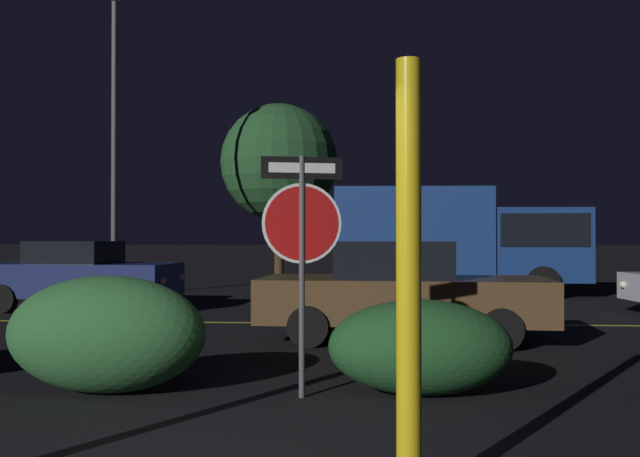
% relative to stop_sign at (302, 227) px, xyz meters
% --- Properties ---
extents(road_center_stripe, '(33.89, 0.12, 0.01)m').
position_rel_stop_sign_xyz_m(road_center_stripe, '(-0.52, 6.03, -1.69)').
color(road_center_stripe, gold).
rests_on(road_center_stripe, ground_plane).
extents(stop_sign, '(0.80, 0.22, 2.40)m').
position_rel_stop_sign_xyz_m(stop_sign, '(0.00, 0.00, 0.00)').
color(stop_sign, '#4C4C51').
rests_on(stop_sign, ground_plane).
extents(yellow_pole_right, '(0.15, 0.15, 2.65)m').
position_rel_stop_sign_xyz_m(yellow_pole_right, '(0.89, -2.82, -0.37)').
color(yellow_pole_right, yellow).
rests_on(yellow_pole_right, ground_plane).
extents(hedge_bush_1, '(2.05, 1.19, 1.20)m').
position_rel_stop_sign_xyz_m(hedge_bush_1, '(-2.02, 0.09, -1.10)').
color(hedge_bush_1, '#2D6633').
rests_on(hedge_bush_1, ground_plane).
extents(hedge_bush_2, '(1.86, 1.08, 0.96)m').
position_rel_stop_sign_xyz_m(hedge_bush_2, '(1.18, 0.20, -1.22)').
color(hedge_bush_2, '#1E4C23').
rests_on(hedge_bush_2, ground_plane).
extents(passing_car_1, '(4.32, 2.17, 1.50)m').
position_rel_stop_sign_xyz_m(passing_car_1, '(-5.60, 8.07, -0.95)').
color(passing_car_1, navy).
rests_on(passing_car_1, ground_plane).
extents(passing_car_2, '(4.58, 2.17, 1.52)m').
position_rel_stop_sign_xyz_m(passing_car_2, '(1.19, 4.00, -0.95)').
color(passing_car_2, brown).
rests_on(passing_car_2, ground_plane).
extents(delivery_truck, '(6.70, 2.49, 2.89)m').
position_rel_stop_sign_xyz_m(delivery_truck, '(3.12, 12.31, -0.14)').
color(delivery_truck, navy).
rests_on(delivery_truck, ground_plane).
extents(street_lamp, '(0.51, 0.51, 8.47)m').
position_rel_stop_sign_xyz_m(street_lamp, '(-6.16, 11.77, 3.97)').
color(street_lamp, '#4C4C51').
rests_on(street_lamp, ground_plane).
extents(tree_0, '(4.06, 4.06, 6.20)m').
position_rel_stop_sign_xyz_m(tree_0, '(-2.39, 17.52, 2.47)').
color(tree_0, '#422D1E').
rests_on(tree_0, ground_plane).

